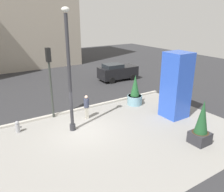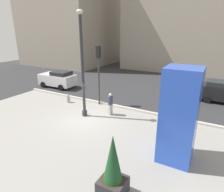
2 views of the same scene
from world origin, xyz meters
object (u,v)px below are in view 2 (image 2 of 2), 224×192
potted_plant_curbside (113,170)px  car_intersection (58,79)px  potted_plant_mid_plaza (172,114)px  fire_hydrant (68,98)px  traffic_light_corner (99,66)px  pedestrian_crossing (110,103)px  art_pillar_blue (179,116)px  lamp_post (83,68)px

potted_plant_curbside → car_intersection: 16.04m
potted_plant_mid_plaza → fire_hydrant: (-8.87, 0.20, -0.55)m
potted_plant_mid_plaza → traffic_light_corner: traffic_light_corner is taller
potted_plant_mid_plaza → potted_plant_curbside: (-0.67, -6.66, 0.18)m
potted_plant_mid_plaza → fire_hydrant: 8.89m
pedestrian_crossing → art_pillar_blue: bearing=-29.6°
lamp_post → traffic_light_corner: 2.55m
fire_hydrant → pedestrian_crossing: size_ratio=0.45×
lamp_post → traffic_light_corner: bearing=97.5°
lamp_post → fire_hydrant: 4.57m
art_pillar_blue → potted_plant_curbside: (-1.58, -3.38, -1.15)m
potted_plant_mid_plaza → car_intersection: bearing=165.3°
potted_plant_mid_plaza → car_intersection: (-13.13, 3.45, -0.01)m
art_pillar_blue → traffic_light_corner: bearing=148.4°
potted_plant_curbside → pedestrian_crossing: 7.41m
traffic_light_corner → potted_plant_mid_plaza: bearing=-10.4°
art_pillar_blue → pedestrian_crossing: 6.25m
art_pillar_blue → potted_plant_mid_plaza: (-0.91, 3.28, -1.34)m
potted_plant_mid_plaza → pedestrian_crossing: size_ratio=1.45×
art_pillar_blue → fire_hydrant: bearing=160.4°
lamp_post → potted_plant_curbside: lamp_post is taller
lamp_post → pedestrian_crossing: lamp_post is taller
pedestrian_crossing → potted_plant_mid_plaza: bearing=3.4°
art_pillar_blue → traffic_light_corner: 8.50m
art_pillar_blue → traffic_light_corner: (-7.19, 4.43, 0.98)m
traffic_light_corner → lamp_post: bearing=-82.5°
traffic_light_corner → potted_plant_curbside: bearing=-54.3°
potted_plant_curbside → pedestrian_crossing: potted_plant_curbside is taller
fire_hydrant → art_pillar_blue: bearing=-19.6°
potted_plant_mid_plaza → potted_plant_curbside: potted_plant_curbside is taller
potted_plant_mid_plaza → car_intersection: potted_plant_mid_plaza is taller
traffic_light_corner → car_intersection: traffic_light_corner is taller
art_pillar_blue → potted_plant_mid_plaza: bearing=105.5°
potted_plant_curbside → pedestrian_crossing: (-3.73, 6.39, -0.18)m
potted_plant_mid_plaza → traffic_light_corner: 6.79m
potted_plant_mid_plaza → fire_hydrant: size_ratio=3.21×
traffic_light_corner → pedestrian_crossing: 3.30m
art_pillar_blue → potted_plant_curbside: 3.90m
pedestrian_crossing → potted_plant_curbside: bearing=-59.7°
car_intersection → pedestrian_crossing: bearing=-23.0°
lamp_post → pedestrian_crossing: bearing=35.1°
potted_plant_mid_plaza → car_intersection: 13.57m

